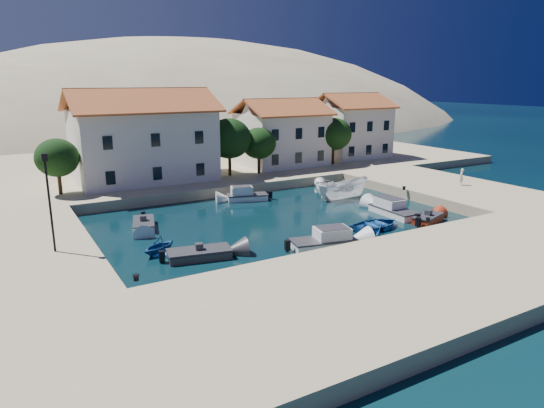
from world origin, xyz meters
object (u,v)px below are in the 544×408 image
Objects in this scene: building_right at (351,125)px; pedestrian at (461,177)px; building_left at (143,134)px; cabin_cruiser_east at (394,210)px; lamppost at (49,194)px; boat_east at (343,199)px; cabin_cruiser_south at (324,241)px; building_mid at (282,131)px; rowboat_south at (376,228)px.

building_right is 21.78m from pedestrian.
cabin_cruiser_east is at bearing -54.24° from building_left.
lamppost is 28.02m from boat_east.
cabin_cruiser_south is 1.01× the size of cabin_cruiser_east.
building_left reaches higher than lamppost.
cabin_cruiser_east is at bearing -20.43° from pedestrian.
lamppost reaches higher than cabin_cruiser_south.
lamppost is 1.08× the size of boat_east.
building_mid is at bearing 77.03° from cabin_cruiser_south.
building_left is 27.47m from cabin_cruiser_east.
building_mid is 29.87m from cabin_cruiser_south.
building_right is at bearing 4.76° from building_mid.
cabin_cruiser_south is at bearing 99.72° from rowboat_south.
cabin_cruiser_south and cabin_cruiser_east have the same top height.
building_mid is (18.00, 1.00, -0.71)m from building_left.
building_left reaches higher than pedestrian.
boat_east reaches higher than rowboat_south.
lamppost is 1.37× the size of rowboat_south.
building_mid is 23.44m from cabin_cruiser_east.
rowboat_south is 4.64m from cabin_cruiser_east.
building_mid is at bearing -2.94° from cabin_cruiser_east.
pedestrian is at bearing -75.04° from cabin_cruiser_east.
building_right is 1.91× the size of cabin_cruiser_south.
building_left reaches higher than cabin_cruiser_east.
building_left is at bearing 50.48° from boat_east.
building_left is 27.42m from rowboat_south.
rowboat_south is 16.51m from pedestrian.
building_right reaches higher than cabin_cruiser_south.
rowboat_south is at bearing 26.22° from cabin_cruiser_south.
rowboat_south is 0.93× the size of cabin_cruiser_east.
lamppost is (-11.50, -20.00, -1.18)m from building_left.
lamppost is 1.27× the size of cabin_cruiser_east.
building_left is 3.00× the size of cabin_cruiser_east.
cabin_cruiser_east is at bearing -65.08° from rowboat_south.
rowboat_south is at bearing -64.11° from building_left.
rowboat_south is at bearing -125.07° from building_right.
building_right is 46.98m from lamppost.
building_left is 8.52× the size of pedestrian.
building_left is 18.04m from building_mid.
building_left is 2.36× the size of lamppost.
building_mid is at bearing -4.66° from boat_east.
building_mid is 12.04m from building_right.
cabin_cruiser_south is 14.95m from boat_east.
building_left is 33.76m from pedestrian.
cabin_cruiser_east is at bearing -175.13° from boat_east.
building_mid is 26.38m from rowboat_south.
pedestrian is at bearing -65.19° from building_mid.
building_right is at bearing 60.71° from cabin_cruiser_south.
building_left is at bearing -176.19° from building_right.
boat_east is (15.61, -14.79, -5.94)m from building_left.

